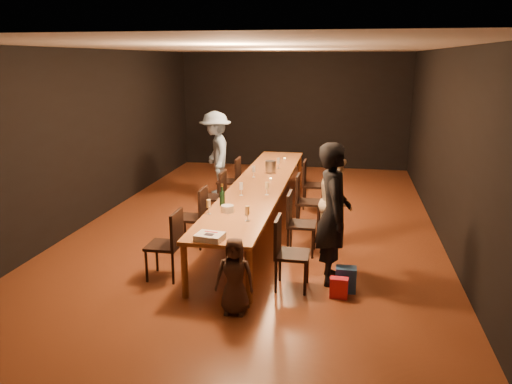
% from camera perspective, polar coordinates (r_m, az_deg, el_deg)
% --- Properties ---
extents(ground, '(10.00, 10.00, 0.00)m').
position_cam_1_polar(ground, '(8.81, 0.43, -3.71)').
color(ground, '#4F2313').
rests_on(ground, ground).
extents(room_shell, '(6.04, 10.04, 3.02)m').
position_cam_1_polar(room_shell, '(8.38, 0.46, 9.86)').
color(room_shell, black).
rests_on(room_shell, ground).
extents(table, '(0.90, 6.00, 0.75)m').
position_cam_1_polar(table, '(8.61, 0.44, 0.71)').
color(table, '#99652C').
rests_on(table, ground).
extents(chair_right_0, '(0.42, 0.42, 0.93)m').
position_cam_1_polar(chair_right_0, '(6.31, 4.18, -7.03)').
color(chair_right_0, black).
rests_on(chair_right_0, ground).
extents(chair_right_1, '(0.42, 0.42, 0.93)m').
position_cam_1_polar(chair_right_1, '(7.43, 5.26, -3.61)').
color(chair_right_1, black).
rests_on(chair_right_1, ground).
extents(chair_right_2, '(0.42, 0.42, 0.93)m').
position_cam_1_polar(chair_right_2, '(8.57, 6.04, -1.08)').
color(chair_right_2, black).
rests_on(chair_right_2, ground).
extents(chair_right_3, '(0.42, 0.42, 0.93)m').
position_cam_1_polar(chair_right_3, '(9.73, 6.64, 0.84)').
color(chair_right_3, black).
rests_on(chair_right_3, ground).
extents(chair_left_0, '(0.42, 0.42, 0.93)m').
position_cam_1_polar(chair_left_0, '(6.70, -10.50, -5.92)').
color(chair_left_0, black).
rests_on(chair_left_0, ground).
extents(chair_left_1, '(0.42, 0.42, 0.93)m').
position_cam_1_polar(chair_left_1, '(7.76, -7.35, -2.85)').
color(chair_left_1, black).
rests_on(chair_left_1, ground).
extents(chair_left_2, '(0.42, 0.42, 0.93)m').
position_cam_1_polar(chair_left_2, '(8.86, -4.98, -0.52)').
color(chair_left_2, black).
rests_on(chair_left_2, ground).
extents(chair_left_3, '(0.42, 0.42, 0.93)m').
position_cam_1_polar(chair_left_3, '(9.98, -3.14, 1.29)').
color(chair_left_3, black).
rests_on(chair_left_3, ground).
extents(woman_birthday, '(0.52, 0.72, 1.84)m').
position_cam_1_polar(woman_birthday, '(6.43, 8.83, -2.46)').
color(woman_birthday, black).
rests_on(woman_birthday, ground).
extents(woman_tan, '(0.60, 0.74, 1.41)m').
position_cam_1_polar(woman_tan, '(7.75, 9.11, -1.08)').
color(woman_tan, beige).
rests_on(woman_tan, ground).
extents(man_blue, '(1.06, 1.32, 1.78)m').
position_cam_1_polar(man_blue, '(10.56, -4.62, 4.38)').
color(man_blue, '#82A4CA').
rests_on(man_blue, ground).
extents(child, '(0.45, 0.30, 0.90)m').
position_cam_1_polar(child, '(5.72, -2.47, -9.56)').
color(child, '#402D24').
rests_on(child, ground).
extents(gift_bag_red, '(0.22, 0.13, 0.26)m').
position_cam_1_polar(gift_bag_red, '(6.26, 9.45, -10.75)').
color(gift_bag_red, red).
rests_on(gift_bag_red, ground).
extents(gift_bag_blue, '(0.26, 0.17, 0.32)m').
position_cam_1_polar(gift_bag_blue, '(6.42, 10.21, -9.79)').
color(gift_bag_blue, '#2555A2').
rests_on(gift_bag_blue, ground).
extents(birthday_cake, '(0.35, 0.30, 0.08)m').
position_cam_1_polar(birthday_cake, '(5.96, -5.31, -5.10)').
color(birthday_cake, white).
rests_on(birthday_cake, table).
extents(plate_stack, '(0.19, 0.19, 0.10)m').
position_cam_1_polar(plate_stack, '(6.97, -3.28, -1.93)').
color(plate_stack, silver).
rests_on(plate_stack, table).
extents(champagne_bottle, '(0.08, 0.08, 0.33)m').
position_cam_1_polar(champagne_bottle, '(7.25, -3.88, -0.34)').
color(champagne_bottle, black).
rests_on(champagne_bottle, table).
extents(ice_bucket, '(0.22, 0.22, 0.22)m').
position_cam_1_polar(ice_bucket, '(9.40, 1.67, 2.92)').
color(ice_bucket, '#A4A4A8').
rests_on(ice_bucket, table).
extents(wineglass_0, '(0.06, 0.06, 0.21)m').
position_cam_1_polar(wineglass_0, '(6.90, -5.44, -1.70)').
color(wineglass_0, beige).
rests_on(wineglass_0, table).
extents(wineglass_1, '(0.06, 0.06, 0.21)m').
position_cam_1_polar(wineglass_1, '(6.58, -1.00, -2.47)').
color(wineglass_1, beige).
rests_on(wineglass_1, table).
extents(wineglass_2, '(0.06, 0.06, 0.21)m').
position_cam_1_polar(wineglass_2, '(7.81, -1.70, 0.34)').
color(wineglass_2, silver).
rests_on(wineglass_2, table).
extents(wineglass_3, '(0.06, 0.06, 0.21)m').
position_cam_1_polar(wineglass_3, '(7.84, 1.24, 0.41)').
color(wineglass_3, beige).
rests_on(wineglass_3, table).
extents(wineglass_4, '(0.06, 0.06, 0.21)m').
position_cam_1_polar(wineglass_4, '(9.01, -0.26, 2.35)').
color(wineglass_4, silver).
rests_on(wineglass_4, table).
extents(wineglass_5, '(0.06, 0.06, 0.21)m').
position_cam_1_polar(wineglass_5, '(9.77, 2.57, 3.32)').
color(wineglass_5, silver).
rests_on(wineglass_5, table).
extents(tealight_near, '(0.05, 0.05, 0.03)m').
position_cam_1_polar(tealight_near, '(6.83, -1.07, -2.58)').
color(tealight_near, '#B2B7B2').
rests_on(tealight_near, table).
extents(tealight_mid, '(0.05, 0.05, 0.03)m').
position_cam_1_polar(tealight_mid, '(8.82, 1.70, 1.47)').
color(tealight_mid, '#B2B7B2').
rests_on(tealight_mid, table).
extents(tealight_far, '(0.05, 0.05, 0.03)m').
position_cam_1_polar(tealight_far, '(10.64, 3.29, 3.80)').
color(tealight_far, '#B2B7B2').
rests_on(tealight_far, table).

